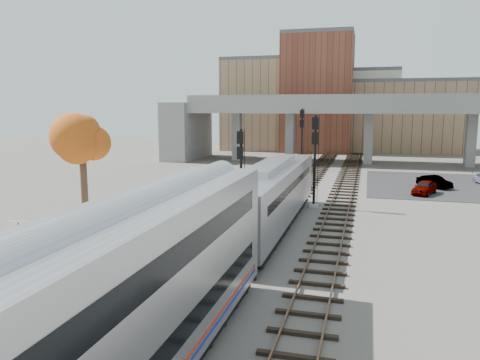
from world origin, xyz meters
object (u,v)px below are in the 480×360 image
at_px(locomotive, 271,194).
at_px(signal_mast_mid, 315,162).
at_px(signal_mast_near, 241,180).
at_px(car_a, 424,187).
at_px(car_b, 434,182).
at_px(signal_mast_far, 302,139).
at_px(tree, 82,135).

distance_m(locomotive, signal_mast_mid, 7.51).
height_order(signal_mast_near, signal_mast_mid, signal_mast_mid).
height_order(car_a, car_b, car_a).
distance_m(signal_mast_far, car_b, 18.00).
bearing_deg(tree, signal_mast_near, 23.10).
height_order(signal_mast_mid, car_b, signal_mast_mid).
distance_m(tree, car_a, 29.78).
xyz_separation_m(signal_mast_mid, car_a, (9.03, 8.22, -2.96)).
xyz_separation_m(locomotive, car_a, (11.03, 15.33, -1.61)).
xyz_separation_m(signal_mast_far, car_a, (13.13, -14.16, -3.25)).
height_order(signal_mast_mid, signal_mast_far, signal_mast_far).
distance_m(locomotive, car_a, 18.95).
bearing_deg(tree, signal_mast_mid, 38.72).
bearing_deg(signal_mast_mid, car_a, 42.32).
bearing_deg(car_b, signal_mast_near, -167.10).
bearing_deg(car_a, signal_mast_mid, -115.48).
bearing_deg(tree, car_a, 40.22).
bearing_deg(signal_mast_near, car_b, 52.62).
bearing_deg(signal_mast_near, car_a, 48.76).
bearing_deg(locomotive, car_b, 57.35).
distance_m(signal_mast_mid, car_a, 12.56).
height_order(locomotive, signal_mast_mid, signal_mast_mid).
distance_m(locomotive, car_b, 22.98).
bearing_deg(signal_mast_mid, locomotive, -105.70).
distance_m(signal_mast_near, signal_mast_far, 29.14).
xyz_separation_m(car_a, car_b, (1.34, 3.96, -0.04)).
distance_m(locomotive, signal_mast_near, 2.27).
xyz_separation_m(signal_mast_far, tree, (-9.24, -33.07, 2.16)).
height_order(locomotive, signal_mast_near, signal_mast_near).
xyz_separation_m(tree, car_b, (23.70, 22.88, -5.45)).
distance_m(tree, car_b, 33.39).
xyz_separation_m(locomotive, car_b, (12.37, 19.30, -1.64)).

